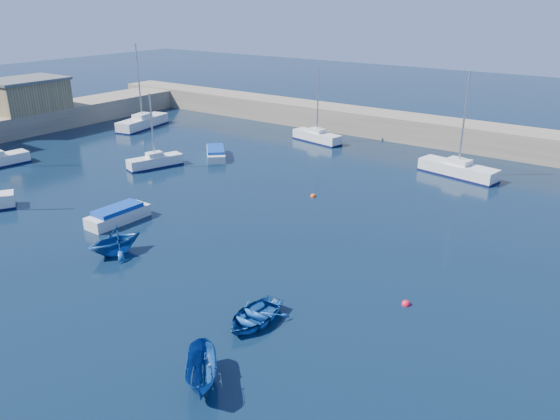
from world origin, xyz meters
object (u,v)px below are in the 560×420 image
Objects in this scene: motorboat_2 at (216,153)px; dinghy_right at (202,372)px; sailboat_3 at (155,161)px; sailboat_5 at (317,136)px; dinghy_center at (254,316)px; sailboat_4 at (143,122)px; motorboat_1 at (118,215)px; brick_shed_a at (27,96)px; dinghy_left at (114,240)px; sailboat_6 at (458,169)px.

motorboat_2 is 34.30m from dinghy_right.
sailboat_5 reaches higher than sailboat_3.
dinghy_right is (24.86, -20.17, 0.09)m from sailboat_3.
sailboat_5 reaches higher than dinghy_center.
sailboat_4 is 30.26m from motorboat_1.
brick_shed_a reaches higher than dinghy_center.
dinghy_right is at bearing -24.56° from brick_shed_a.
sailboat_3 reaches higher than motorboat_1.
dinghy_left is (25.58, -24.69, 0.23)m from sailboat_4.
brick_shed_a is 1.02× the size of sailboat_5.
brick_shed_a is 1.71× the size of motorboat_2.
dinghy_center is at bearing 61.79° from dinghy_right.
dinghy_left is 14.23m from dinghy_right.
dinghy_right is at bearing -20.50° from sailboat_3.
sailboat_5 is at bearing 109.96° from dinghy_left.
motorboat_1 is 1.36× the size of dinghy_right.
motorboat_1 is at bearing 150.47° from dinghy_left.
dinghy_right is at bearing -143.56° from sailboat_5.
sailboat_6 is 2.65× the size of dinghy_left.
motorboat_2 reaches higher than dinghy_center.
motorboat_2 is 1.36× the size of dinghy_left.
dinghy_left is at bearing -24.49° from brick_shed_a.
motorboat_1 reaches higher than dinghy_center.
motorboat_1 is (7.94, -10.73, -0.04)m from sailboat_3.
sailboat_6 is 29.12m from dinghy_center.
sailboat_4 reaches higher than dinghy_center.
sailboat_5 is 2.30× the size of dinghy_right.
motorboat_1 is (0.66, -27.72, -0.06)m from sailboat_5.
motorboat_2 is (16.06, -4.71, -0.21)m from sailboat_4.
dinghy_left reaches higher than dinghy_center.
sailboat_4 is at bearing 161.00° from sailboat_3.
dinghy_left reaches higher than dinghy_right.
sailboat_6 reaches higher than dinghy_center.
sailboat_6 is 2.68× the size of dinghy_right.
motorboat_2 is (-21.59, -8.06, -0.15)m from sailboat_6.
sailboat_6 is 23.05m from motorboat_2.
sailboat_4 is at bearing 118.38° from sailboat_5.
sailboat_4 is 1.26× the size of sailboat_5.
motorboat_2 is at bearing 126.92° from dinghy_left.
sailboat_3 is at bearing 167.91° from sailboat_5.
sailboat_5 is 41.11m from dinghy_right.
dinghy_center is at bearing -88.34° from motorboat_2.
motorboat_1 is (31.31, -12.61, -3.57)m from brick_shed_a.
brick_shed_a is at bearing 158.40° from dinghy_center.
motorboat_1 is (21.58, -21.22, -0.15)m from sailboat_4.
sailboat_6 reaches higher than sailboat_3.
sailboat_5 is at bearing 115.43° from dinghy_center.
sailboat_4 is 16.74m from motorboat_2.
brick_shed_a is 1.72× the size of motorboat_1.
motorboat_1 is (-16.07, -24.56, -0.09)m from sailboat_6.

